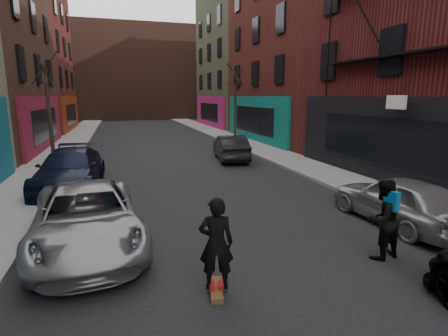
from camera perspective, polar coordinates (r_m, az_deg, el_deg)
sidewalk_left at (r=32.92m, az=-22.90°, el=4.72°), size 2.50×84.00×0.13m
sidewalk_right at (r=33.93m, az=-1.35°, el=5.81°), size 2.50×84.00×0.13m
buildings_right at (r=25.04m, az=25.81°, el=20.87°), size 12.00×56.00×16.00m
building_far at (r=58.71m, az=-14.56°, el=14.70°), size 40.00×10.00×14.00m
tree_left_far at (r=20.84m, az=-26.81°, el=10.05°), size 2.00×2.00×6.50m
tree_right_far at (r=28.00m, az=1.86°, el=11.68°), size 2.00×2.00×6.80m
parked_left_far at (r=8.91m, az=-21.47°, el=-7.49°), size 2.85×5.38×1.44m
parked_left_end at (r=14.63m, az=-23.81°, el=-0.23°), size 2.53×5.37×1.51m
parked_right_far at (r=10.84m, az=26.68°, el=-4.69°), size 1.74×4.13×1.40m
parked_right_end at (r=19.52m, az=1.08°, el=3.34°), size 2.04×4.39×1.39m
skateboard at (r=6.76m, az=-1.25°, el=-19.22°), size 0.39×0.83×0.10m
skateboarder at (r=6.34m, az=-1.29°, el=-12.19°), size 0.70×0.54×1.71m
pedestrian at (r=8.41m, az=24.44°, el=-7.59°), size 0.97×0.82×1.78m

